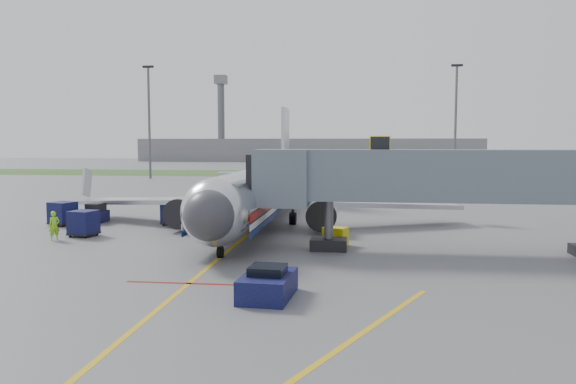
# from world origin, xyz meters

# --- Properties ---
(ground) EXTENTS (400.00, 400.00, 0.00)m
(ground) POSITION_xyz_m (0.00, 0.00, 0.00)
(ground) COLOR #565659
(ground) RESTS_ON ground
(grass_strip) EXTENTS (300.00, 25.00, 0.01)m
(grass_strip) POSITION_xyz_m (0.00, 90.00, 0.01)
(grass_strip) COLOR #2D4C1E
(grass_strip) RESTS_ON ground
(apron_markings) EXTENTS (21.52, 50.00, 0.01)m
(apron_markings) POSITION_xyz_m (0.00, -7.40, 0.00)
(apron_markings) COLOR gold
(apron_markings) RESTS_ON ground
(airliner) EXTENTS (32.10, 35.67, 10.25)m
(airliner) POSITION_xyz_m (0.00, 15.25, 2.65)
(airliner) COLOR silver
(airliner) RESTS_ON ground
(jet_bridge) EXTENTS (25.30, 4.00, 6.90)m
(jet_bridge) POSITION_xyz_m (12.86, 5.00, 4.47)
(jet_bridge) COLOR slate
(jet_bridge) RESTS_ON ground
(light_mast_left) EXTENTS (2.00, 0.44, 20.40)m
(light_mast_left) POSITION_xyz_m (-30.00, 70.00, 10.78)
(light_mast_left) COLOR #595B60
(light_mast_left) RESTS_ON ground
(light_mast_right) EXTENTS (2.00, 0.44, 20.40)m
(light_mast_right) POSITION_xyz_m (25.00, 75.00, 10.78)
(light_mast_right) COLOR #595B60
(light_mast_right) RESTS_ON ground
(distant_terminal) EXTENTS (120.00, 14.00, 8.00)m
(distant_terminal) POSITION_xyz_m (-10.00, 170.00, 4.00)
(distant_terminal) COLOR slate
(distant_terminal) RESTS_ON ground
(control_tower) EXTENTS (4.00, 4.00, 30.00)m
(control_tower) POSITION_xyz_m (-40.00, 165.00, 17.33)
(control_tower) COLOR #595B60
(control_tower) RESTS_ON ground
(pushback_tug) EXTENTS (2.23, 3.41, 1.36)m
(pushback_tug) POSITION_xyz_m (4.00, -5.87, 0.57)
(pushback_tug) COLOR black
(pushback_tug) RESTS_ON ground
(baggage_tug) EXTENTS (1.39, 2.39, 1.61)m
(baggage_tug) POSITION_xyz_m (-13.39, 14.26, 0.71)
(baggage_tug) COLOR black
(baggage_tug) RESTS_ON ground
(baggage_cart_a) EXTENTS (2.00, 2.00, 1.94)m
(baggage_cart_a) POSITION_xyz_m (-6.68, 14.10, 0.99)
(baggage_cart_a) COLOR black
(baggage_cart_a) RESTS_ON ground
(baggage_cart_b) EXTENTS (1.95, 1.95, 1.79)m
(baggage_cart_b) POSITION_xyz_m (-11.23, 7.95, 0.91)
(baggage_cart_b) COLOR black
(baggage_cart_b) RESTS_ON ground
(baggage_cart_c) EXTENTS (2.19, 2.19, 1.85)m
(baggage_cart_c) POSITION_xyz_m (-15.38, 12.67, 0.94)
(baggage_cart_c) COLOR black
(baggage_cart_c) RESTS_ON ground
(belt_loader) EXTENTS (1.55, 4.06, 1.94)m
(belt_loader) POSITION_xyz_m (-2.50, 16.04, 0.48)
(belt_loader) COLOR black
(belt_loader) RESTS_ON ground
(ground_power_cart) EXTENTS (1.70, 1.44, 1.16)m
(ground_power_cart) POSITION_xyz_m (6.34, 6.62, 0.57)
(ground_power_cart) COLOR yellow
(ground_power_cart) RESTS_ON ground
(ramp_worker) EXTENTS (0.83, 0.84, 1.96)m
(ramp_worker) POSITION_xyz_m (-12.35, 6.12, 0.98)
(ramp_worker) COLOR #86DC19
(ramp_worker) RESTS_ON ground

